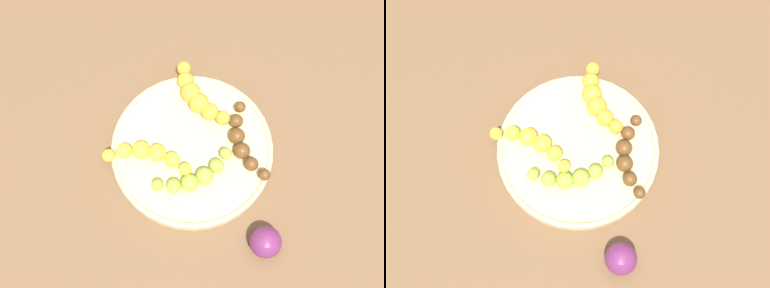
# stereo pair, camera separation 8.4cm
# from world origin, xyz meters

# --- Properties ---
(ground_plane) EXTENTS (2.40, 2.40, 0.00)m
(ground_plane) POSITION_xyz_m (0.00, 0.00, 0.00)
(ground_plane) COLOR brown
(fruit_bowl) EXTENTS (0.28, 0.28, 0.02)m
(fruit_bowl) POSITION_xyz_m (0.00, 0.00, 0.01)
(fruit_bowl) COLOR #D1B784
(fruit_bowl) RESTS_ON ground_plane
(banana_spotted) EXTENTS (0.08, 0.14, 0.04)m
(banana_spotted) POSITION_xyz_m (0.08, 0.04, 0.04)
(banana_spotted) COLOR gold
(banana_spotted) RESTS_ON fruit_bowl
(banana_yellow) EXTENTS (0.08, 0.14, 0.03)m
(banana_yellow) POSITION_xyz_m (-0.05, 0.05, 0.03)
(banana_yellow) COLOR yellow
(banana_yellow) RESTS_ON fruit_bowl
(banana_green) EXTENTS (0.13, 0.09, 0.03)m
(banana_green) POSITION_xyz_m (-0.04, -0.04, 0.03)
(banana_green) COLOR #8CAD38
(banana_green) RESTS_ON fruit_bowl
(banana_overripe) EXTENTS (0.11, 0.12, 0.03)m
(banana_overripe) POSITION_xyz_m (0.05, -0.07, 0.03)
(banana_overripe) COLOR #593819
(banana_overripe) RESTS_ON fruit_bowl
(plum_purple) EXTENTS (0.05, 0.05, 0.05)m
(plum_purple) POSITION_xyz_m (-0.08, -0.19, 0.03)
(plum_purple) COLOR #662659
(plum_purple) RESTS_ON ground_plane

